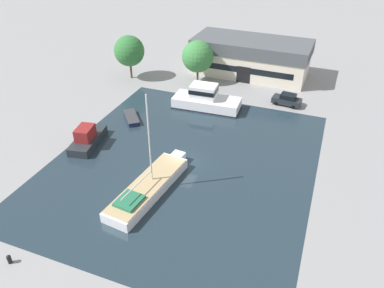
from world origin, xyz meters
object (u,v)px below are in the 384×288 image
(small_dinghy, at_px, (131,118))
(cabin_boat, at_px, (87,138))
(quay_tree_near_building, at_px, (198,57))
(quay_tree_by_water, at_px, (129,51))
(sailboat_moored, at_px, (149,187))
(warehouse_building, at_px, (251,57))
(motor_cruiser, at_px, (206,100))
(parked_car, at_px, (287,100))

(small_dinghy, bearing_deg, cabin_boat, 35.68)
(quay_tree_near_building, xyz_separation_m, quay_tree_by_water, (-11.14, -2.44, 0.32))
(sailboat_moored, relative_size, small_dinghy, 2.95)
(warehouse_building, height_order, quay_tree_near_building, quay_tree_near_building)
(quay_tree_by_water, distance_m, motor_cruiser, 17.02)
(warehouse_building, bearing_deg, cabin_boat, -112.50)
(motor_cruiser, xyz_separation_m, small_dinghy, (-8.33, -7.08, -0.96))
(quay_tree_by_water, bearing_deg, warehouse_building, 26.32)
(parked_car, relative_size, motor_cruiser, 0.44)
(quay_tree_near_building, height_order, cabin_boat, quay_tree_near_building)
(quay_tree_by_water, xyz_separation_m, cabin_boat, (5.26, -20.58, -3.82))
(quay_tree_by_water, xyz_separation_m, small_dinghy, (7.23, -13.08, -4.40))
(quay_tree_near_building, height_order, small_dinghy, quay_tree_near_building)
(parked_car, relative_size, sailboat_moored, 0.34)
(quay_tree_near_building, distance_m, sailboat_moored, 29.16)
(sailboat_moored, relative_size, motor_cruiser, 1.29)
(small_dinghy, height_order, cabin_boat, cabin_boat)
(sailboat_moored, xyz_separation_m, cabin_boat, (-11.14, 5.41, 0.25))
(warehouse_building, height_order, motor_cruiser, warehouse_building)
(quay_tree_by_water, height_order, motor_cruiser, quay_tree_by_water)
(parked_car, distance_m, cabin_boat, 28.98)
(small_dinghy, bearing_deg, parked_car, 173.01)
(warehouse_building, distance_m, parked_car, 12.91)
(quay_tree_near_building, relative_size, parked_car, 1.61)
(quay_tree_near_building, relative_size, motor_cruiser, 0.70)
(parked_car, height_order, sailboat_moored, sailboat_moored)
(quay_tree_by_water, bearing_deg, cabin_boat, -75.66)
(cabin_boat, bearing_deg, small_dinghy, 64.51)
(quay_tree_by_water, relative_size, motor_cruiser, 0.73)
(quay_tree_by_water, bearing_deg, quay_tree_near_building, 12.36)
(parked_car, relative_size, cabin_boat, 0.64)
(parked_car, bearing_deg, motor_cruiser, 122.41)
(quay_tree_near_building, relative_size, quay_tree_by_water, 0.96)
(parked_car, bearing_deg, quay_tree_by_water, 95.06)
(sailboat_moored, height_order, small_dinghy, sailboat_moored)
(quay_tree_near_building, distance_m, parked_car, 16.01)
(warehouse_building, relative_size, sailboat_moored, 1.55)
(sailboat_moored, bearing_deg, small_dinghy, 131.91)
(quay_tree_by_water, height_order, sailboat_moored, sailboat_moored)
(quay_tree_by_water, distance_m, parked_car, 26.71)
(parked_car, height_order, motor_cruiser, motor_cruiser)
(quay_tree_near_building, bearing_deg, small_dinghy, -104.14)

